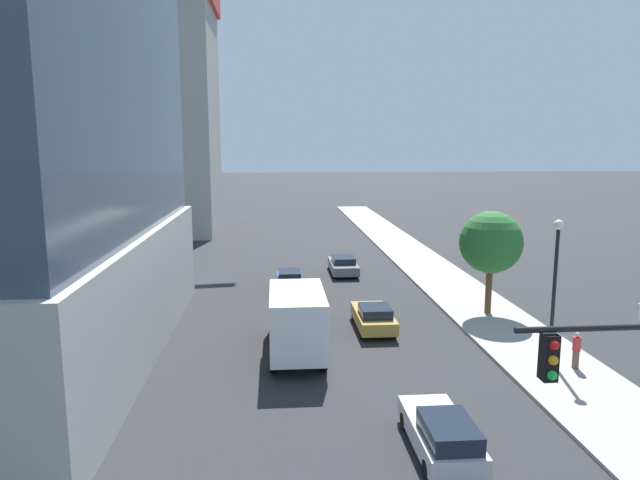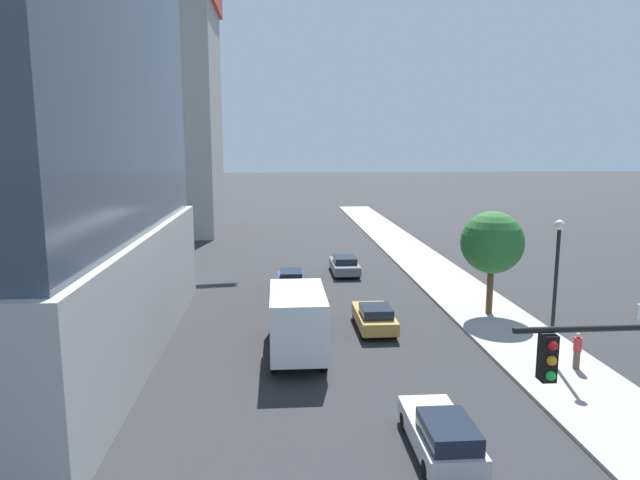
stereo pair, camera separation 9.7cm
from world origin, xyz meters
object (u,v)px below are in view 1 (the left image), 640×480
car_blue (290,280)px  construction_building (156,95)px  pedestrian_red_shirt (576,350)px  car_gray (343,265)px  street_lamp (556,270)px  box_truck (296,317)px  street_tree (491,243)px  car_silver (442,434)px  car_gold (374,317)px

car_blue → construction_building: bearing=116.8°
pedestrian_red_shirt → car_gray: bearing=111.5°
street_lamp → box_truck: bearing=169.7°
construction_building → car_blue: 33.51m
street_tree → box_truck: 12.56m
car_gray → car_silver: bearing=-90.0°
car_blue → car_silver: size_ratio=0.99×
box_truck → car_silver: bearing=-65.5°
construction_building → car_silver: 53.28m
street_lamp → car_gray: street_lamp is taller
street_tree → car_gold: street_tree is taller
construction_building → car_silver: (17.84, -48.14, -14.28)m
car_gold → car_blue: (-4.19, 8.74, -0.02)m
box_truck → car_gray: bearing=75.8°
street_tree → pedestrian_red_shirt: 8.92m
street_lamp → car_gold: (-7.06, 5.22, -3.54)m
construction_building → street_tree: 43.25m
car_blue → box_truck: (0.00, -11.90, 1.12)m
car_silver → car_gold: bearing=90.0°
car_gray → car_blue: 6.21m
street_lamp → car_blue: 18.28m
car_silver → pedestrian_red_shirt: size_ratio=2.72×
box_truck → pedestrian_red_shirt: box_truck is taller
car_gray → car_gold: (0.00, -13.33, 0.02)m
street_lamp → box_truck: size_ratio=0.90×
car_silver → car_blue: bearing=101.2°
street_lamp → box_truck: 11.69m
street_lamp → box_truck: (-11.25, 2.05, -2.44)m
car_gray → car_silver: car_silver is taller
street_tree → street_lamp: bearing=-89.3°
street_tree → pedestrian_red_shirt: (0.73, -8.26, -3.27)m
box_truck → street_lamp: bearing=-10.3°
car_silver → construction_building: bearing=110.3°
construction_building → street_tree: size_ratio=5.76×
car_gray → car_silver: size_ratio=1.05×
construction_building → car_silver: size_ratio=7.77×
street_tree → car_silver: size_ratio=1.35×
street_lamp → car_blue: street_lamp is taller
construction_building → box_truck: construction_building is taller
street_tree → pedestrian_red_shirt: size_ratio=3.67×
street_tree → car_blue: 13.50m
car_blue → pedestrian_red_shirt: (11.90, -14.97, 0.28)m
box_truck → car_gold: bearing=37.1°
car_blue → car_silver: car_silver is taller
car_gray → street_tree: bearing=-58.3°
car_silver → car_gray: bearing=90.0°
construction_building → pedestrian_red_shirt: size_ratio=21.16×
street_tree → car_gray: 13.74m
box_truck → pedestrian_red_shirt: size_ratio=4.42×
car_gold → car_blue: 9.69m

